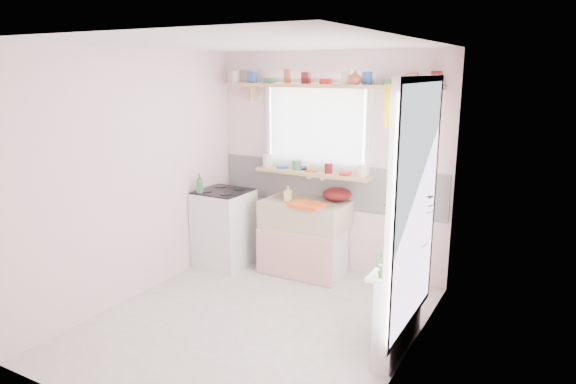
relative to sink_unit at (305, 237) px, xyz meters
The scene contains 19 objects.
room 1.31m from the sink_unit, 28.17° to the right, with size 3.20×3.20×3.20m.
sink_unit is the anchor object (origin of this frame).
cooker 0.98m from the sink_unit, 165.62° to the right, with size 0.58×0.58×0.93m.
radiator_ledge 1.82m from the sink_unit, 37.05° to the right, with size 0.22×0.95×0.78m.
windowsill 0.73m from the sink_unit, 90.00° to the left, with size 1.40×0.22×0.04m, color tan.
pine_shelf 1.70m from the sink_unit, 49.64° to the left, with size 2.52×0.24×0.04m, color tan.
shelf_crockery 1.78m from the sink_unit, 49.64° to the left, with size 2.47×0.11×0.12m.
sill_crockery 0.81m from the sink_unit, 95.28° to the left, with size 1.35×0.11×0.12m.
dish_tray 0.49m from the sink_unit, 58.00° to the right, with size 0.36×0.27×0.04m, color #F05415.
colander 0.61m from the sink_unit, 34.33° to the left, with size 0.33×0.33×0.15m, color #510D10.
jade_plant 1.66m from the sink_unit, 26.61° to the right, with size 0.47×0.40×0.52m, color #38692A.
fruit_bowl 1.67m from the sink_unit, 30.05° to the right, with size 0.31×0.31×0.07m, color silver.
herb_pot 2.10m from the sink_unit, 46.59° to the right, with size 0.10×0.07×0.19m, color #2D6026.
soap_bottle_sink 0.54m from the sink_unit, 159.14° to the right, with size 0.08×0.08×0.17m, color #EBD568.
sill_cup 0.83m from the sink_unit, 119.36° to the left, with size 0.13×0.13×0.11m, color white.
sill_bowl 0.81m from the sink_unit, 123.81° to the left, with size 0.17×0.17×0.05m, color #344DAA.
shelf_vase 1.86m from the sink_unit, 12.81° to the left, with size 0.14×0.14×0.15m, color #A34932.
cooker_bottle 1.34m from the sink_unit, 157.40° to the right, with size 0.09×0.09×0.22m, color #3D7A4A.
fruit 1.69m from the sink_unit, 29.76° to the right, with size 0.20×0.14×0.10m.
Camera 1 is at (2.40, -3.67, 2.29)m, focal length 32.00 mm.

